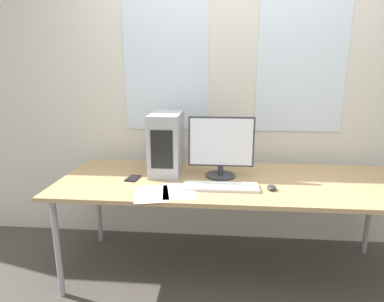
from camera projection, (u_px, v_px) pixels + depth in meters
The scene contains 9 objects.
wall_back at pixel (232, 88), 2.69m from camera, with size 8.00×0.07×2.70m.
desk at pixel (232, 185), 2.29m from camera, with size 2.45×0.89×0.74m.
pc_tower at pixel (167, 143), 2.41m from camera, with size 0.22×0.43×0.45m.
monitor_main at pixel (221, 146), 2.29m from camera, with size 0.47×0.22×0.44m.
keyboard at pixel (221, 187), 2.11m from camera, with size 0.50×0.16×0.02m.
mouse at pixel (272, 188), 2.08m from camera, with size 0.06×0.08×0.03m.
cell_phone at pixel (133, 178), 2.29m from camera, with size 0.09×0.14×0.01m.
paper_sheet_left at pixel (152, 194), 2.01m from camera, with size 0.27×0.33×0.00m.
paper_sheet_front at pixel (179, 191), 2.06m from camera, with size 0.25×0.33×0.00m.
Camera 1 is at (-0.10, -1.73, 1.49)m, focal length 30.00 mm.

